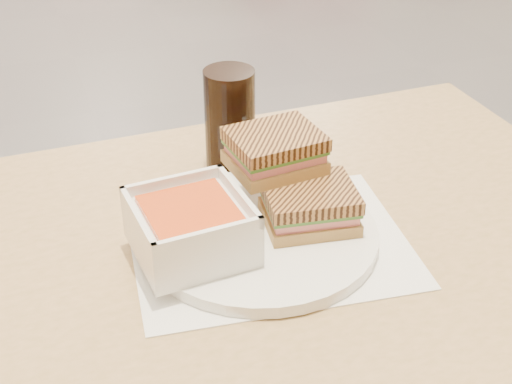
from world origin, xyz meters
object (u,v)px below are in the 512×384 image
object	(u,v)px
soup_bowl	(191,229)
cola_glass	(230,122)
main_table	(188,336)
panini_lower	(309,206)
plate	(260,235)

from	to	relation	value
soup_bowl	cola_glass	xyz separation A→B (m)	(0.11, 0.20, 0.03)
main_table	soup_bowl	world-z (taller)	soup_bowl
soup_bowl	cola_glass	world-z (taller)	cola_glass
main_table	soup_bowl	distance (m)	0.16
main_table	panini_lower	world-z (taller)	panini_lower
soup_bowl	plate	bearing A→B (deg)	8.40
soup_bowl	main_table	bearing A→B (deg)	-161.80
plate	soup_bowl	size ratio (longest dim) A/B	2.07
main_table	panini_lower	bearing A→B (deg)	4.83
panini_lower	cola_glass	xyz separation A→B (m)	(-0.05, 0.19, 0.03)
panini_lower	cola_glass	distance (m)	0.20
panini_lower	cola_glass	world-z (taller)	cola_glass
panini_lower	cola_glass	bearing A→B (deg)	103.51
main_table	plate	world-z (taller)	plate
main_table	panini_lower	distance (m)	0.23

